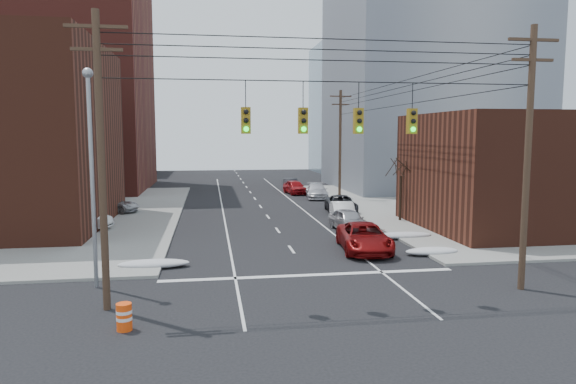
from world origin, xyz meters
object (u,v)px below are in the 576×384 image
object	(u,v)px
lot_car_c	(47,215)
lot_car_d	(54,204)
construction_barrel	(124,317)
parked_car_d	(317,191)
parked_car_a	(349,220)
lot_car_a	(79,219)
parked_car_e	(295,187)
parked_car_c	(341,204)
red_pickup	(364,237)
parked_car_f	(291,185)
lot_car_b	(112,205)
parked_car_b	(343,212)

from	to	relation	value
lot_car_c	lot_car_d	size ratio (longest dim) A/B	1.40
construction_barrel	parked_car_d	bearing A→B (deg)	68.07
parked_car_a	lot_car_a	xyz separation A→B (m)	(-18.21, 2.46, 0.12)
parked_car_e	parked_car_c	bearing A→B (deg)	-91.48
construction_barrel	red_pickup	bearing A→B (deg)	41.68
parked_car_f	lot_car_b	distance (m)	23.15
parked_car_f	lot_car_c	xyz separation A→B (m)	(-20.97, -20.72, 0.16)
parked_car_f	lot_car_c	distance (m)	29.48
parked_car_b	construction_barrel	xyz separation A→B (m)	(-12.82, -19.85, -0.27)
parked_car_a	parked_car_c	bearing A→B (deg)	72.39
parked_car_e	parked_car_f	size ratio (longest dim) A/B	1.02
parked_car_b	parked_car_d	bearing A→B (deg)	92.99
lot_car_a	lot_car_c	world-z (taller)	lot_car_c
parked_car_b	lot_car_d	distance (m)	24.44
red_pickup	lot_car_c	distance (m)	22.91
parked_car_d	lot_car_b	xyz separation A→B (m)	(-19.01, -7.97, 0.01)
lot_car_c	lot_car_d	bearing A→B (deg)	16.84
lot_car_a	lot_car_b	world-z (taller)	lot_car_a
parked_car_d	lot_car_c	xyz separation A→B (m)	(-22.57, -13.45, 0.14)
parked_car_f	lot_car_a	distance (m)	29.30
red_pickup	parked_car_e	size ratio (longest dim) A/B	1.25
parked_car_e	lot_car_d	bearing A→B (deg)	-162.60
parked_car_e	lot_car_d	distance (m)	24.86
red_pickup	parked_car_c	xyz separation A→B (m)	(2.39, 14.33, -0.06)
parked_car_a	parked_car_b	size ratio (longest dim) A/B	0.95
parked_car_d	parked_car_f	size ratio (longest dim) A/B	1.17
lot_car_b	lot_car_c	bearing A→B (deg)	164.52
parked_car_a	lot_car_b	world-z (taller)	parked_car_a
red_pickup	lot_car_b	distance (m)	23.30
red_pickup	lot_car_c	xyz separation A→B (m)	(-20.18, 10.85, 0.11)
parked_car_b	lot_car_d	world-z (taller)	parked_car_b
parked_car_a	parked_car_d	xyz separation A→B (m)	(1.60, 18.15, 0.01)
construction_barrel	lot_car_c	bearing A→B (deg)	112.29
red_pickup	parked_car_b	distance (m)	9.67
lot_car_a	lot_car_d	size ratio (longest dim) A/B	1.19
parked_car_b	lot_car_d	xyz separation A→B (m)	(-22.98, 8.33, 0.01)
red_pickup	construction_barrel	xyz separation A→B (m)	(-11.53, -10.26, -0.30)
parked_car_e	parked_car_f	world-z (taller)	parked_car_e
parked_car_b	lot_car_a	bearing A→B (deg)	-169.76
red_pickup	lot_car_b	size ratio (longest dim) A/B	1.28
parked_car_f	parked_car_d	bearing A→B (deg)	-73.94
parked_car_e	lot_car_a	xyz separation A→B (m)	(-18.21, -19.93, 0.09)
parked_car_e	construction_barrel	xyz separation A→B (m)	(-12.31, -38.81, -0.29)
parked_car_b	lot_car_c	world-z (taller)	lot_car_c
lot_car_a	lot_car_d	world-z (taller)	lot_car_a
parked_car_b	construction_barrel	bearing A→B (deg)	-115.58
parked_car_a	parked_car_b	distance (m)	3.47
parked_car_c	lot_car_b	xyz separation A→B (m)	(-19.01, 1.99, 0.04)
parked_car_a	lot_car_b	bearing A→B (deg)	143.16
red_pickup	parked_car_b	bearing A→B (deg)	88.74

